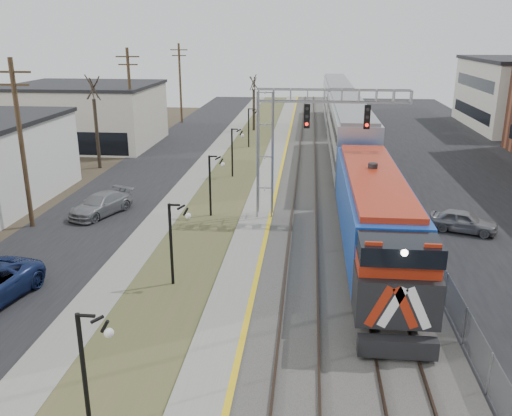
# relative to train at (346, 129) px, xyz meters

# --- Properties ---
(street_west) EXTENTS (7.00, 120.00, 0.04)m
(street_west) POSITION_rel_train_xyz_m (-17.00, -10.40, -2.86)
(street_west) COLOR black
(street_west) RESTS_ON ground
(sidewalk) EXTENTS (2.00, 120.00, 0.08)m
(sidewalk) POSITION_rel_train_xyz_m (-12.50, -10.40, -2.84)
(sidewalk) COLOR gray
(sidewalk) RESTS_ON ground
(grass_median) EXTENTS (4.00, 120.00, 0.06)m
(grass_median) POSITION_rel_train_xyz_m (-9.50, -10.40, -2.85)
(grass_median) COLOR #48502B
(grass_median) RESTS_ON ground
(platform) EXTENTS (2.00, 120.00, 0.24)m
(platform) POSITION_rel_train_xyz_m (-6.50, -10.40, -2.76)
(platform) COLOR gray
(platform) RESTS_ON ground
(ballast_bed) EXTENTS (8.00, 120.00, 0.20)m
(ballast_bed) POSITION_rel_train_xyz_m (-1.50, -10.40, -2.78)
(ballast_bed) COLOR #595651
(ballast_bed) RESTS_ON ground
(parking_lot) EXTENTS (16.00, 120.00, 0.04)m
(parking_lot) POSITION_rel_train_xyz_m (10.50, -10.40, -2.86)
(parking_lot) COLOR black
(parking_lot) RESTS_ON ground
(platform_edge) EXTENTS (0.24, 120.00, 0.01)m
(platform_edge) POSITION_rel_train_xyz_m (-5.62, -10.40, -2.64)
(platform_edge) COLOR gold
(platform_edge) RESTS_ON platform
(track_near) EXTENTS (1.58, 120.00, 0.15)m
(track_near) POSITION_rel_train_xyz_m (-3.50, -10.40, -2.61)
(track_near) COLOR #2D2119
(track_near) RESTS_ON ballast_bed
(track_far) EXTENTS (1.58, 120.00, 0.15)m
(track_far) POSITION_rel_train_xyz_m (-0.00, -10.40, -2.61)
(track_far) COLOR #2D2119
(track_far) RESTS_ON ballast_bed
(train) EXTENTS (3.00, 63.05, 5.33)m
(train) POSITION_rel_train_xyz_m (0.00, 0.00, 0.00)
(train) COLOR #133B9B
(train) RESTS_ON ground
(signal_gantry) EXTENTS (9.00, 1.07, 8.15)m
(signal_gantry) POSITION_rel_train_xyz_m (-4.28, -17.41, 2.70)
(signal_gantry) COLOR gray
(signal_gantry) RESTS_ON ground
(lampposts) EXTENTS (0.14, 62.14, 4.00)m
(lampposts) POSITION_rel_train_xyz_m (-9.50, -27.11, -0.88)
(lampposts) COLOR black
(lampposts) RESTS_ON ground
(utility_poles) EXTENTS (0.28, 80.28, 10.00)m
(utility_poles) POSITION_rel_train_xyz_m (-20.00, -20.40, 2.12)
(utility_poles) COLOR #4C3823
(utility_poles) RESTS_ON ground
(fence) EXTENTS (0.04, 120.00, 1.60)m
(fence) POSITION_rel_train_xyz_m (2.70, -10.40, -2.08)
(fence) COLOR gray
(fence) RESTS_ON ground
(bare_trees) EXTENTS (12.30, 42.30, 5.95)m
(bare_trees) POSITION_rel_train_xyz_m (-18.16, -6.48, -0.18)
(bare_trees) COLOR #382D23
(bare_trees) RESTS_ON ground
(car_lot_e) EXTENTS (4.14, 2.79, 1.31)m
(car_lot_e) POSITION_rel_train_xyz_m (5.89, -18.80, -2.23)
(car_lot_e) COLOR gray
(car_lot_e) RESTS_ON ground
(car_street_b) EXTENTS (3.57, 5.14, 1.38)m
(car_street_b) POSITION_rel_train_xyz_m (-16.61, -17.83, -2.19)
(car_street_b) COLOR gray
(car_street_b) RESTS_ON ground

